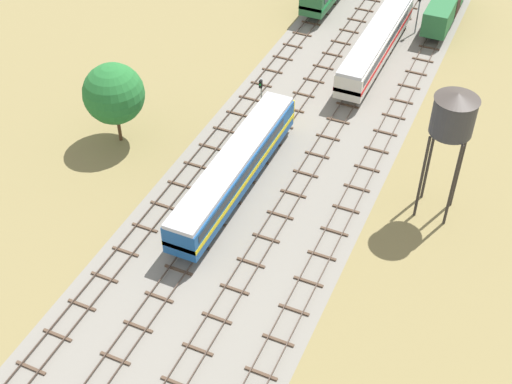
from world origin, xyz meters
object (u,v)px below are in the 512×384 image
(diesel_railcar_left_nearest, at_px, (235,168))
(signal_post_nearest, at_px, (261,93))
(freight_boxcar_centre_mid, at_px, (447,2))
(water_tower, at_px, (454,116))
(diesel_railcar_centre_left_near, at_px, (376,43))
(signal_post_near, at_px, (419,8))

(diesel_railcar_left_nearest, height_order, signal_post_nearest, signal_post_nearest)
(diesel_railcar_left_nearest, distance_m, freight_boxcar_centre_mid, 40.13)
(water_tower, bearing_deg, freight_boxcar_centre_mid, 101.13)
(diesel_railcar_centre_left_near, distance_m, signal_post_near, 9.00)
(signal_post_nearest, bearing_deg, freight_boxcar_centre_mid, 66.52)
(freight_boxcar_centre_mid, bearing_deg, water_tower, -78.87)
(diesel_railcar_centre_left_near, xyz_separation_m, signal_post_nearest, (-7.26, -14.73, 0.33))
(diesel_railcar_left_nearest, relative_size, signal_post_near, 4.06)
(diesel_railcar_centre_left_near, relative_size, freight_boxcar_centre_mid, 1.46)
(diesel_railcar_left_nearest, xyz_separation_m, water_tower, (16.42, 4.68, 7.16))
(diesel_railcar_centre_left_near, bearing_deg, signal_post_nearest, -116.23)
(diesel_railcar_centre_left_near, relative_size, water_tower, 1.74)
(diesel_railcar_left_nearest, bearing_deg, freight_boxcar_centre_mid, 76.04)
(diesel_railcar_centre_left_near, distance_m, freight_boxcar_centre_mid, 13.99)
(freight_boxcar_centre_mid, relative_size, signal_post_nearest, 3.08)
(diesel_railcar_left_nearest, xyz_separation_m, signal_post_near, (7.26, 34.46, 0.63))
(diesel_railcar_left_nearest, xyz_separation_m, diesel_railcar_centre_left_near, (4.84, 25.82, 0.00))
(signal_post_nearest, bearing_deg, diesel_railcar_centre_left_near, 63.77)
(freight_boxcar_centre_mid, bearing_deg, signal_post_near, -118.44)
(diesel_railcar_left_nearest, xyz_separation_m, freight_boxcar_centre_mid, (9.68, 38.94, -0.15))
(diesel_railcar_centre_left_near, height_order, water_tower, water_tower)
(signal_post_nearest, height_order, signal_post_near, signal_post_near)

